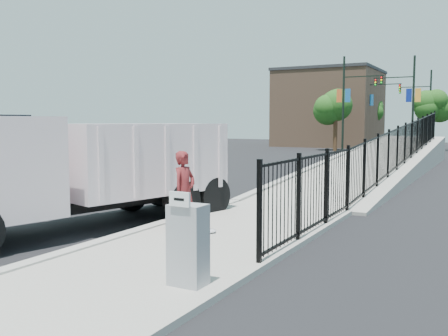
% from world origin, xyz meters
% --- Properties ---
extents(ground, '(120.00, 120.00, 0.00)m').
position_xyz_m(ground, '(0.00, 0.00, 0.00)').
color(ground, black).
rests_on(ground, ground).
extents(sidewalk, '(3.55, 12.00, 0.12)m').
position_xyz_m(sidewalk, '(1.93, -2.00, 0.06)').
color(sidewalk, '#9E998E').
rests_on(sidewalk, ground).
extents(curb, '(0.30, 12.00, 0.16)m').
position_xyz_m(curb, '(0.00, -2.00, 0.08)').
color(curb, '#ADAAA3').
rests_on(curb, ground).
extents(ramp, '(3.95, 24.06, 3.19)m').
position_xyz_m(ramp, '(2.12, 16.00, 0.00)').
color(ramp, '#9E998E').
rests_on(ramp, ground).
extents(iron_fence, '(0.10, 28.00, 1.80)m').
position_xyz_m(iron_fence, '(3.55, 12.00, 0.90)').
color(iron_fence, black).
rests_on(iron_fence, ground).
extents(truck, '(4.55, 8.52, 2.79)m').
position_xyz_m(truck, '(-1.76, -1.09, 1.57)').
color(truck, black).
rests_on(truck, ground).
extents(worker, '(0.50, 0.71, 1.83)m').
position_xyz_m(worker, '(0.88, -0.32, 1.04)').
color(worker, maroon).
rests_on(worker, sidewalk).
extents(utility_cabinet, '(0.55, 0.40, 1.25)m').
position_xyz_m(utility_cabinet, '(3.10, -3.63, 0.75)').
color(utility_cabinet, gray).
rests_on(utility_cabinet, sidewalk).
extents(arrow_sign, '(0.35, 0.04, 0.22)m').
position_xyz_m(arrow_sign, '(3.10, -3.85, 1.48)').
color(arrow_sign, white).
rests_on(arrow_sign, utility_cabinet).
extents(debris, '(0.37, 0.37, 0.09)m').
position_xyz_m(debris, '(1.54, -0.36, 0.17)').
color(debris, silver).
rests_on(debris, sidewalk).
extents(light_pole_0, '(3.77, 0.22, 8.00)m').
position_xyz_m(light_pole_0, '(-3.74, 31.36, 4.36)').
color(light_pole_0, black).
rests_on(light_pole_0, ground).
extents(light_pole_1, '(3.78, 0.22, 8.00)m').
position_xyz_m(light_pole_1, '(0.82, 33.57, 4.36)').
color(light_pole_1, black).
rests_on(light_pole_1, ground).
extents(light_pole_2, '(3.77, 0.22, 8.00)m').
position_xyz_m(light_pole_2, '(-3.91, 41.00, 4.36)').
color(light_pole_2, black).
rests_on(light_pole_2, ground).
extents(light_pole_3, '(3.78, 0.22, 8.00)m').
position_xyz_m(light_pole_3, '(0.74, 46.28, 4.36)').
color(light_pole_3, black).
rests_on(light_pole_3, ground).
extents(tree_0, '(2.97, 2.97, 5.48)m').
position_xyz_m(tree_0, '(-5.63, 34.72, 3.96)').
color(tree_0, '#382314').
rests_on(tree_0, ground).
extents(tree_1, '(2.31, 2.31, 5.16)m').
position_xyz_m(tree_1, '(1.81, 39.27, 3.92)').
color(tree_1, '#382314').
rests_on(tree_1, ground).
extents(tree_2, '(2.40, 2.40, 5.20)m').
position_xyz_m(tree_2, '(-4.94, 46.44, 3.93)').
color(tree_2, '#382314').
rests_on(tree_2, ground).
extents(building, '(10.00, 10.00, 8.00)m').
position_xyz_m(building, '(-9.00, 44.00, 4.00)').
color(building, '#8C664C').
rests_on(building, ground).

